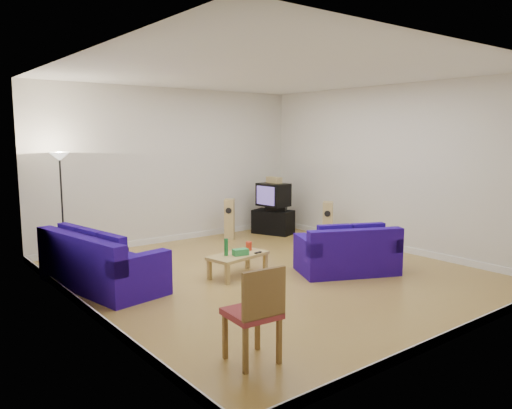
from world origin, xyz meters
TOP-DOWN VIEW (x-y plane):
  - room at (0.00, 0.00)m, footprint 6.01×6.51m
  - sofa_three_seat at (-2.47, 1.03)m, footprint 1.29×2.28m
  - sofa_loveseat at (1.03, -0.72)m, footprint 1.78×1.45m
  - coffee_table at (-0.49, 0.25)m, footprint 1.06×0.67m
  - bottle at (-0.69, 0.28)m, footprint 0.07×0.07m
  - tissue_box at (-0.50, 0.16)m, footprint 0.27×0.18m
  - red_canister at (-0.19, 0.36)m, footprint 0.11×0.11m
  - remote at (-0.19, 0.10)m, footprint 0.15×0.07m
  - tv_stand at (2.16, 2.54)m, footprint 0.78×1.00m
  - av_receiver at (2.21, 2.49)m, footprint 0.58×0.59m
  - television at (2.13, 2.50)m, footprint 0.57×0.71m
  - centre_speaker at (2.21, 2.57)m, footprint 0.16×0.39m
  - speaker_left at (1.03, 2.66)m, footprint 0.32×0.33m
  - speaker_right at (2.45, 1.11)m, footprint 0.32×0.32m
  - floor_lamp at (-2.45, 2.70)m, footprint 0.33×0.33m
  - dining_chair at (-2.16, -2.37)m, footprint 0.52×0.52m

SIDE VIEW (x-z plane):
  - tv_stand at x=2.16m, z-range 0.00..0.54m
  - sofa_loveseat at x=1.03m, z-range -0.09..0.69m
  - coffee_table at x=-0.49m, z-range 0.13..0.49m
  - sofa_three_seat at x=-2.47m, z-range -0.11..0.72m
  - remote at x=-0.19m, z-range 0.36..0.38m
  - tissue_box at x=-0.50m, z-range 0.36..0.46m
  - red_canister at x=-0.19m, z-range 0.36..0.50m
  - speaker_right at x=2.45m, z-range 0.00..0.86m
  - speaker_left at x=1.03m, z-range 0.00..0.87m
  - bottle at x=-0.69m, z-range 0.36..0.63m
  - dining_chair at x=-2.16m, z-range 0.06..1.06m
  - av_receiver at x=2.21m, z-range 0.54..0.65m
  - television at x=2.13m, z-range 0.65..1.16m
  - centre_speaker at x=2.21m, z-range 1.16..1.30m
  - room at x=0.00m, z-range -0.06..3.15m
  - floor_lamp at x=-2.45m, z-range 0.64..2.59m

